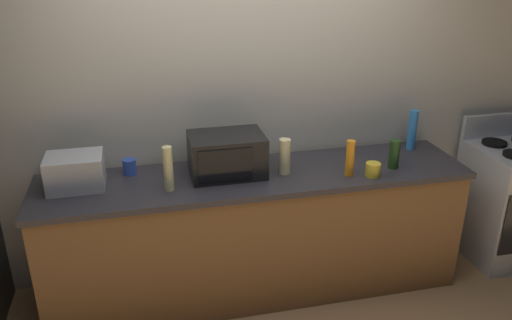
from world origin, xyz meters
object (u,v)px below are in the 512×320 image
at_px(bottle_spray_cleaner, 412,130).
at_px(bottle_wine, 394,154).
at_px(microwave, 227,155).
at_px(toaster_oven, 75,172).
at_px(bottle_vinegar, 168,169).
at_px(mug_blue, 130,167).
at_px(bottle_hand_soap, 285,156).
at_px(bottle_dish_soap, 350,158).
at_px(stove_range, 509,202).
at_px(mug_yellow, 373,170).

distance_m(bottle_spray_cleaner, bottle_wine, 0.41).
relative_size(microwave, toaster_oven, 1.41).
height_order(toaster_oven, bottle_vinegar, bottle_vinegar).
bearing_deg(mug_blue, bottle_hand_soap, -12.43).
height_order(microwave, mug_blue, microwave).
bearing_deg(toaster_oven, bottle_dish_soap, -7.08).
bearing_deg(stove_range, bottle_dish_soap, -173.84).
distance_m(bottle_spray_cleaner, mug_yellow, 0.62).
height_order(bottle_vinegar, mug_yellow, bottle_vinegar).
relative_size(bottle_wine, bottle_dish_soap, 0.82).
bearing_deg(mug_yellow, mug_blue, 165.72).
distance_m(stove_range, bottle_hand_soap, 1.90).
relative_size(microwave, mug_blue, 4.70).
distance_m(microwave, mug_yellow, 0.95).
relative_size(microwave, bottle_hand_soap, 2.03).
bearing_deg(toaster_oven, microwave, -0.74).
height_order(stove_range, mug_blue, stove_range).
bearing_deg(bottle_wine, mug_blue, 170.17).
bearing_deg(bottle_hand_soap, bottle_dish_soap, -17.49).
bearing_deg(microwave, bottle_spray_cleaner, 5.58).
relative_size(bottle_spray_cleaner, bottle_vinegar, 1.04).
xyz_separation_m(toaster_oven, bottle_spray_cleaner, (2.33, 0.12, 0.04)).
relative_size(bottle_spray_cleaner, mug_blue, 2.88).
height_order(stove_range, mug_yellow, stove_range).
relative_size(bottle_vinegar, mug_blue, 2.77).
bearing_deg(mug_yellow, bottle_dish_soap, 162.30).
height_order(bottle_spray_cleaner, mug_blue, bottle_spray_cleaner).
distance_m(bottle_spray_cleaner, bottle_dish_soap, 0.71).
xyz_separation_m(stove_range, microwave, (-2.18, 0.05, 0.57)).
bearing_deg(bottle_dish_soap, bottle_spray_cleaner, 28.41).
height_order(microwave, bottle_wine, microwave).
distance_m(bottle_wine, bottle_dish_soap, 0.34).
height_order(mug_blue, mug_yellow, mug_blue).
xyz_separation_m(bottle_dish_soap, mug_blue, (-1.39, 0.34, -0.07)).
bearing_deg(bottle_spray_cleaner, stove_range, -13.09).
bearing_deg(microwave, bottle_hand_soap, -11.33).
xyz_separation_m(toaster_oven, bottle_hand_soap, (1.31, -0.09, 0.01)).
bearing_deg(mug_blue, bottle_spray_cleaner, -0.23).
height_order(bottle_hand_soap, bottle_dish_soap, bottle_dish_soap).
relative_size(stove_range, bottle_hand_soap, 4.57).
relative_size(microwave, bottle_spray_cleaner, 1.63).
distance_m(stove_range, mug_blue, 2.85).
xyz_separation_m(microwave, bottle_vinegar, (-0.39, -0.16, 0.01)).
xyz_separation_m(stove_range, bottle_hand_soap, (-1.81, -0.03, 0.56)).
height_order(toaster_oven, bottle_wine, toaster_oven).
bearing_deg(mug_blue, bottle_wine, -9.83).
xyz_separation_m(bottle_spray_cleaner, mug_blue, (-2.01, 0.01, -0.10)).
bearing_deg(bottle_hand_soap, toaster_oven, 176.24).
xyz_separation_m(bottle_spray_cleaner, bottle_vinegar, (-1.78, -0.29, -0.01)).
xyz_separation_m(bottle_spray_cleaner, mug_yellow, (-0.48, -0.38, -0.10)).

